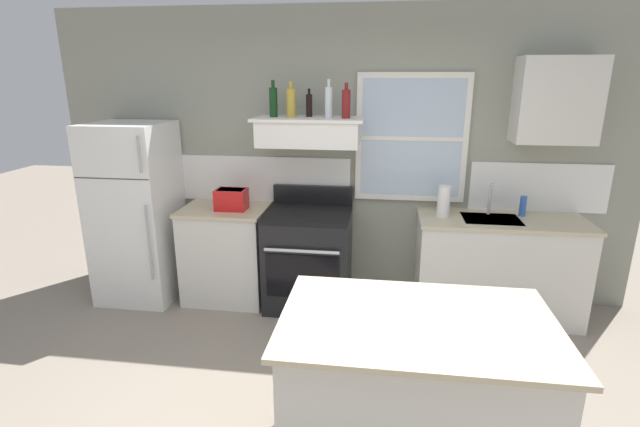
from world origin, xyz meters
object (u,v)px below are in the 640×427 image
refrigerator (137,213)px  bottle_balsamic_dark (309,105)px  toaster (231,199)px  bottle_clear_tall (329,102)px  dish_soap_bottle (523,206)px  bottle_red_label_wine (346,103)px  paper_towel_roll (444,201)px  kitchen_island (413,395)px  bottle_champagne_gold_foil (291,102)px  bottle_dark_green_wine (273,102)px  stove_range (309,258)px

refrigerator → bottle_balsamic_dark: bearing=6.2°
toaster → bottle_clear_tall: size_ratio=0.92×
bottle_balsamic_dark → dish_soap_bottle: bearing=-0.6°
bottle_red_label_wine → paper_towel_roll: size_ratio=1.09×
kitchen_island → toaster: bearing=130.8°
dish_soap_bottle → kitchen_island: (-1.02, -1.97, -0.54)m
refrigerator → toaster: bearing=1.1°
kitchen_island → refrigerator: bearing=144.2°
bottle_champagne_gold_foil → paper_towel_roll: bearing=-1.4°
bottle_dark_green_wine → dish_soap_bottle: bearing=0.9°
bottle_balsamic_dark → refrigerator: bearing=-173.8°
bottle_dark_green_wine → bottle_red_label_wine: bottle_dark_green_wine is taller
bottle_clear_tall → paper_towel_roll: bottle_clear_tall is taller
bottle_balsamic_dark → bottle_red_label_wine: bottle_red_label_wine is taller
toaster → bottle_red_label_wine: bearing=2.5°
bottle_champagne_gold_foil → kitchen_island: bottle_champagne_gold_foil is taller
toaster → paper_towel_roll: bearing=1.3°
bottle_champagne_gold_foil → bottle_red_label_wine: bottle_champagne_gold_foil is taller
stove_range → dish_soap_bottle: (1.88, 0.14, 0.54)m
refrigerator → toaster: refrigerator is taller
bottle_champagne_gold_foil → dish_soap_bottle: bearing=1.9°
bottle_dark_green_wine → bottle_champagne_gold_foil: 0.17m
toaster → kitchen_island: bearing=-49.2°
stove_range → dish_soap_bottle: size_ratio=6.06×
toaster → bottle_balsamic_dark: bottle_balsamic_dark is taller
paper_towel_roll → bottle_dark_green_wine: bearing=177.5°
bottle_clear_tall → dish_soap_bottle: (1.71, 0.06, -0.88)m
refrigerator → dish_soap_bottle: size_ratio=9.38×
bottle_champagne_gold_foil → bottle_red_label_wine: 0.48m
bottle_clear_tall → bottle_red_label_wine: (0.15, -0.03, -0.01)m
refrigerator → bottle_red_label_wine: size_ratio=5.72×
bottle_red_label_wine → bottle_balsamic_dark: bearing=161.0°
bottle_champagne_gold_foil → dish_soap_bottle: bottle_champagne_gold_foil is taller
bottle_clear_tall → paper_towel_roll: (1.02, -0.04, -0.84)m
bottle_champagne_gold_foil → bottle_balsamic_dark: bearing=30.6°
bottle_clear_tall → dish_soap_bottle: size_ratio=1.79×
bottle_clear_tall → paper_towel_roll: 1.32m
bottle_dark_green_wine → dish_soap_bottle: (2.20, 0.04, -0.88)m
toaster → refrigerator: bearing=-178.9°
bottle_champagne_gold_foil → bottle_red_label_wine: (0.48, -0.03, -0.00)m
kitchen_island → bottle_red_label_wine: bearing=106.0°
bottle_balsamic_dark → bottle_red_label_wine: size_ratio=0.82×
bottle_dark_green_wine → toaster: bearing=-164.8°
toaster → bottle_balsamic_dark: (0.70, 0.16, 0.84)m
bottle_dark_green_wine → kitchen_island: (1.18, -1.93, -1.42)m
dish_soap_bottle → kitchen_island: size_ratio=0.13×
bottle_red_label_wine → bottle_clear_tall: bearing=167.6°
bottle_clear_tall → paper_towel_roll: bearing=-2.0°
bottle_dark_green_wine → paper_towel_roll: bottle_dark_green_wine is taller
bottle_clear_tall → dish_soap_bottle: 1.92m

